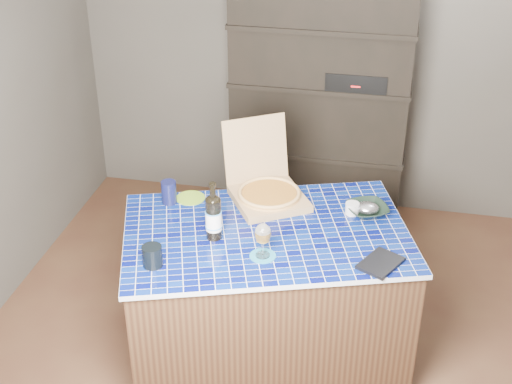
% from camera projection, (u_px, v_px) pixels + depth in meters
% --- Properties ---
extents(room, '(3.50, 3.50, 3.50)m').
position_uv_depth(room, '(284.00, 154.00, 3.45)').
color(room, brown).
rests_on(room, ground).
extents(shelving_unit, '(1.20, 0.41, 1.80)m').
position_uv_depth(shelving_unit, '(320.00, 101.00, 4.92)').
color(shelving_unit, black).
rests_on(shelving_unit, floor).
extents(kitchen_island, '(1.68, 1.33, 0.80)m').
position_uv_depth(kitchen_island, '(266.00, 293.00, 3.87)').
color(kitchen_island, '#452E1B').
rests_on(kitchen_island, floor).
extents(pizza_box, '(0.55, 0.58, 0.41)m').
position_uv_depth(pizza_box, '(268.00, 191.00, 3.92)').
color(pizza_box, '#91714B').
rests_on(pizza_box, kitchen_island).
extents(mead_bottle, '(0.08, 0.08, 0.32)m').
position_uv_depth(mead_bottle, '(213.00, 217.00, 3.56)').
color(mead_bottle, black).
rests_on(mead_bottle, kitchen_island).
extents(teal_trivet, '(0.13, 0.13, 0.01)m').
position_uv_depth(teal_trivet, '(263.00, 256.00, 3.48)').
color(teal_trivet, teal).
rests_on(teal_trivet, kitchen_island).
extents(wine_glass, '(0.08, 0.08, 0.18)m').
position_uv_depth(wine_glass, '(263.00, 234.00, 3.42)').
color(wine_glass, white).
rests_on(wine_glass, teal_trivet).
extents(tumbler, '(0.10, 0.10, 0.11)m').
position_uv_depth(tumbler, '(152.00, 256.00, 3.39)').
color(tumbler, black).
rests_on(tumbler, kitchen_island).
extents(dvd_case, '(0.24, 0.26, 0.02)m').
position_uv_depth(dvd_case, '(381.00, 263.00, 3.42)').
color(dvd_case, black).
rests_on(dvd_case, kitchen_island).
extents(bowl, '(0.29, 0.29, 0.05)m').
position_uv_depth(bowl, '(367.00, 210.00, 3.81)').
color(bowl, black).
rests_on(bowl, kitchen_island).
extents(foil_contents, '(0.13, 0.10, 0.06)m').
position_uv_depth(foil_contents, '(367.00, 208.00, 3.80)').
color(foil_contents, '#A3A5AE').
rests_on(foil_contents, bowl).
extents(white_jar, '(0.07, 0.07, 0.06)m').
position_uv_depth(white_jar, '(352.00, 208.00, 3.81)').
color(white_jar, silver).
rests_on(white_jar, kitchen_island).
extents(navy_cup, '(0.08, 0.08, 0.13)m').
position_uv_depth(navy_cup, '(169.00, 192.00, 3.90)').
color(navy_cup, '#0E1033').
rests_on(navy_cup, kitchen_island).
extents(green_trivet, '(0.16, 0.16, 0.01)m').
position_uv_depth(green_trivet, '(191.00, 198.00, 3.97)').
color(green_trivet, '#77A824').
rests_on(green_trivet, kitchen_island).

